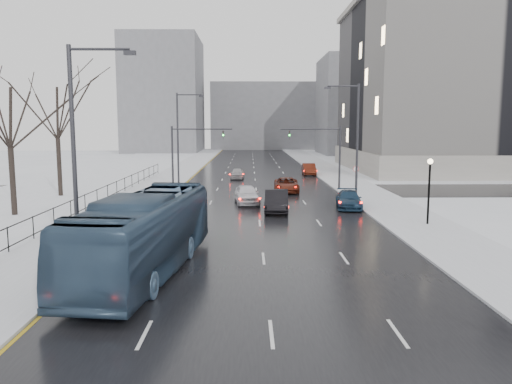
{
  "coord_description": "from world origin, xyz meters",
  "views": [
    {
      "loc": [
        -0.68,
        -1.99,
        6.57
      ],
      "look_at": [
        -0.28,
        28.4,
        2.5
      ],
      "focal_mm": 35.0,
      "sensor_mm": 36.0,
      "label": 1
    }
  ],
  "objects_px": {
    "streetlight_l_far": "(180,134)",
    "sedan_right_distant": "(309,169)",
    "streetlight_r_mid": "(355,137)",
    "streetlight_l_near": "(79,147)",
    "bus": "(145,233)",
    "sedan_right_near": "(276,201)",
    "sedan_right_cross": "(286,185)",
    "tree_park_d": "(15,216)",
    "no_uturn_sign": "(356,172)",
    "sedan_center_near": "(247,194)",
    "mast_signal_left": "(183,150)",
    "tree_park_e": "(61,197)",
    "sedan_right_far": "(349,200)",
    "lamppost_r_mid": "(429,182)",
    "mast_signal_right": "(329,150)",
    "sedan_center_far": "(237,173)"
  },
  "relations": [
    {
      "from": "streetlight_l_far",
      "to": "streetlight_r_mid",
      "type": "bearing_deg",
      "value": -36.3
    },
    {
      "from": "bus",
      "to": "sedan_center_near",
      "type": "height_order",
      "value": "bus"
    },
    {
      "from": "sedan_right_cross",
      "to": "sedan_right_distant",
      "type": "bearing_deg",
      "value": 78.14
    },
    {
      "from": "sedan_right_far",
      "to": "sedan_center_far",
      "type": "distance_m",
      "value": 23.92
    },
    {
      "from": "bus",
      "to": "lamppost_r_mid",
      "type": "bearing_deg",
      "value": 39.24
    },
    {
      "from": "no_uturn_sign",
      "to": "sedan_right_distant",
      "type": "height_order",
      "value": "no_uturn_sign"
    },
    {
      "from": "mast_signal_right",
      "to": "sedan_right_far",
      "type": "relative_size",
      "value": 1.38
    },
    {
      "from": "tree_park_d",
      "to": "no_uturn_sign",
      "type": "bearing_deg",
      "value": 20.32
    },
    {
      "from": "tree_park_e",
      "to": "streetlight_l_near",
      "type": "xyz_separation_m",
      "value": [
        10.03,
        -24.0,
        5.62
      ]
    },
    {
      "from": "streetlight_r_mid",
      "to": "sedan_right_cross",
      "type": "xyz_separation_m",
      "value": [
        -5.21,
        6.65,
        -4.86
      ]
    },
    {
      "from": "bus",
      "to": "sedan_center_far",
      "type": "relative_size",
      "value": 3.21
    },
    {
      "from": "streetlight_l_far",
      "to": "sedan_center_near",
      "type": "relative_size",
      "value": 2.14
    },
    {
      "from": "tree_park_d",
      "to": "streetlight_l_near",
      "type": "height_order",
      "value": "streetlight_l_near"
    },
    {
      "from": "tree_park_d",
      "to": "sedan_right_far",
      "type": "xyz_separation_m",
      "value": [
        25.0,
        3.03,
        0.72
      ]
    },
    {
      "from": "sedan_center_near",
      "to": "sedan_right_cross",
      "type": "height_order",
      "value": "sedan_center_near"
    },
    {
      "from": "mast_signal_right",
      "to": "mast_signal_left",
      "type": "distance_m",
      "value": 14.65
    },
    {
      "from": "streetlight_l_far",
      "to": "sedan_right_distant",
      "type": "relative_size",
      "value": 2.16
    },
    {
      "from": "streetlight_r_mid",
      "to": "no_uturn_sign",
      "type": "height_order",
      "value": "streetlight_r_mid"
    },
    {
      "from": "tree_park_e",
      "to": "no_uturn_sign",
      "type": "height_order",
      "value": "tree_park_e"
    },
    {
      "from": "tree_park_d",
      "to": "bus",
      "type": "xyz_separation_m",
      "value": [
        12.49,
        -14.29,
        1.82
      ]
    },
    {
      "from": "tree_park_d",
      "to": "streetlight_l_far",
      "type": "height_order",
      "value": "streetlight_l_far"
    },
    {
      "from": "bus",
      "to": "sedan_right_near",
      "type": "height_order",
      "value": "bus"
    },
    {
      "from": "tree_park_e",
      "to": "streetlight_r_mid",
      "type": "distance_m",
      "value": 27.25
    },
    {
      "from": "no_uturn_sign",
      "to": "sedan_center_far",
      "type": "xyz_separation_m",
      "value": [
        -11.38,
        15.03,
        -1.58
      ]
    },
    {
      "from": "sedan_center_near",
      "to": "sedan_right_near",
      "type": "bearing_deg",
      "value": -66.68
    },
    {
      "from": "tree_park_d",
      "to": "sedan_right_far",
      "type": "height_order",
      "value": "tree_park_d"
    },
    {
      "from": "streetlight_r_mid",
      "to": "streetlight_l_near",
      "type": "xyz_separation_m",
      "value": [
        -16.33,
        -20.0,
        0.0
      ]
    },
    {
      "from": "streetlight_l_far",
      "to": "bus",
      "type": "relative_size",
      "value": 0.78
    },
    {
      "from": "streetlight_l_near",
      "to": "bus",
      "type": "relative_size",
      "value": 0.78
    },
    {
      "from": "tree_park_d",
      "to": "sedan_center_far",
      "type": "height_order",
      "value": "tree_park_d"
    },
    {
      "from": "lamppost_r_mid",
      "to": "mast_signal_right",
      "type": "relative_size",
      "value": 0.66
    },
    {
      "from": "tree_park_d",
      "to": "sedan_right_near",
      "type": "distance_m",
      "value": 19.24
    },
    {
      "from": "mast_signal_left",
      "to": "no_uturn_sign",
      "type": "bearing_deg",
      "value": -13.6
    },
    {
      "from": "mast_signal_left",
      "to": "sedan_right_far",
      "type": "distance_m",
      "value": 18.51
    },
    {
      "from": "bus",
      "to": "sedan_right_far",
      "type": "bearing_deg",
      "value": 61.15
    },
    {
      "from": "sedan_center_near",
      "to": "streetlight_l_far",
      "type": "bearing_deg",
      "value": 113.06
    },
    {
      "from": "tree_park_e",
      "to": "sedan_right_distant",
      "type": "distance_m",
      "value": 32.16
    },
    {
      "from": "streetlight_l_far",
      "to": "sedan_right_cross",
      "type": "relative_size",
      "value": 1.94
    },
    {
      "from": "tree_park_e",
      "to": "sedan_right_distant",
      "type": "relative_size",
      "value": 2.92
    },
    {
      "from": "sedan_right_cross",
      "to": "sedan_right_distant",
      "type": "height_order",
      "value": "sedan_right_distant"
    },
    {
      "from": "sedan_right_cross",
      "to": "no_uturn_sign",
      "type": "bearing_deg",
      "value": -20.86
    },
    {
      "from": "streetlight_l_near",
      "to": "sedan_right_far",
      "type": "bearing_deg",
      "value": 47.94
    },
    {
      "from": "lamppost_r_mid",
      "to": "sedan_right_cross",
      "type": "distance_m",
      "value": 18.62
    },
    {
      "from": "no_uturn_sign",
      "to": "streetlight_l_far",
      "type": "bearing_deg",
      "value": 155.27
    },
    {
      "from": "tree_park_d",
      "to": "mast_signal_right",
      "type": "xyz_separation_m",
      "value": [
        25.13,
        14.0,
        4.11
      ]
    },
    {
      "from": "streetlight_l_far",
      "to": "sedan_right_near",
      "type": "height_order",
      "value": "streetlight_l_far"
    },
    {
      "from": "mast_signal_left",
      "to": "no_uturn_sign",
      "type": "xyz_separation_m",
      "value": [
        16.53,
        -4.0,
        -1.81
      ]
    },
    {
      "from": "lamppost_r_mid",
      "to": "no_uturn_sign",
      "type": "relative_size",
      "value": 1.59
    },
    {
      "from": "streetlight_r_mid",
      "to": "streetlight_l_near",
      "type": "distance_m",
      "value": 25.82
    },
    {
      "from": "lamppost_r_mid",
      "to": "mast_signal_right",
      "type": "bearing_deg",
      "value": 101.54
    }
  ]
}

